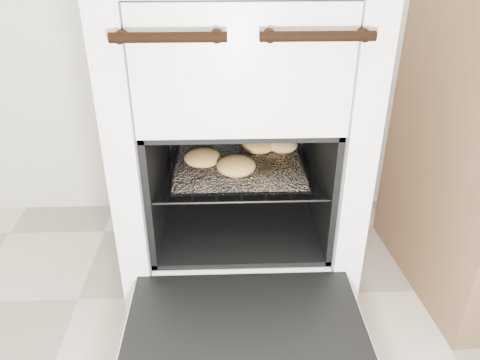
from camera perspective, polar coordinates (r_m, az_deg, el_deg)
The scene contains 5 objects.
stove at distance 1.29m, azimuth -0.23°, elevation 4.89°, with size 0.58×0.65×0.89m.
oven_door at distance 1.02m, azimuth 0.74°, elevation -19.16°, with size 0.52×0.41×0.04m.
oven_rack at distance 1.25m, azimuth -0.13°, elevation 1.87°, with size 0.42×0.41×0.01m.
foil_sheet at distance 1.23m, azimuth -0.10°, elevation 1.71°, with size 0.33×0.29×0.01m, color white.
baked_rolls at distance 1.25m, azimuth 1.24°, elevation 3.58°, with size 0.34×0.29×0.05m.
Camera 1 is at (-0.24, -0.00, 0.95)m, focal length 35.00 mm.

